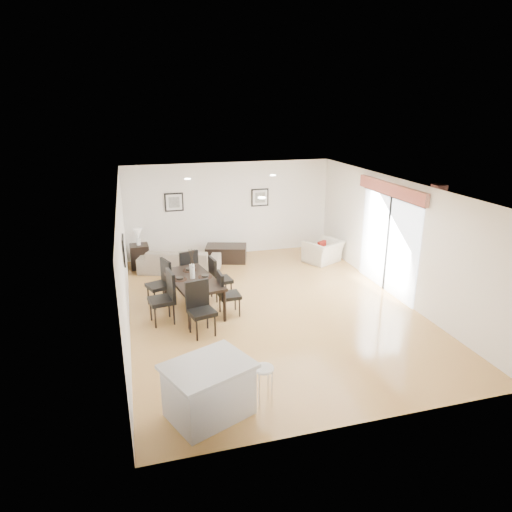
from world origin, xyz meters
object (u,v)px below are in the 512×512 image
object	(u,v)px
armchair	(323,251)
dining_table	(193,282)
dining_chair_wnear	(166,294)
side_table	(140,256)
kitchen_island	(209,390)
coffee_table	(226,253)
dining_chair_head	(200,305)
dining_chair_foot	(187,268)
dining_chair_wfar	(162,280)
sofa	(180,260)
bar_stool	(264,373)
dining_chair_enear	(225,291)
dining_chair_efar	(217,276)

from	to	relation	value
armchair	dining_table	bearing A→B (deg)	1.85
dining_chair_wnear	side_table	bearing A→B (deg)	177.11
armchair	kitchen_island	bearing A→B (deg)	26.71
dining_chair_wnear	coffee_table	distance (m)	3.95
dining_chair_head	dining_chair_foot	xyz separation A→B (m)	(0.05, 2.17, -0.02)
coffee_table	side_table	bearing A→B (deg)	-165.40
dining_chair_wfar	dining_chair_foot	distance (m)	0.89
sofa	bar_stool	xyz separation A→B (m)	(0.53, -6.07, 0.24)
armchair	coffee_table	distance (m)	2.74
coffee_table	kitchen_island	distance (m)	6.77
bar_stool	dining_chair_wfar	bearing A→B (deg)	105.72
dining_chair_enear	dining_chair_head	bearing A→B (deg)	132.65
dining_table	dining_chair_wfar	size ratio (longest dim) A/B	1.84
dining_chair_efar	side_table	world-z (taller)	dining_chair_efar
dining_chair_wfar	dining_chair_enear	bearing A→B (deg)	33.71
dining_chair_efar	bar_stool	world-z (taller)	dining_chair_efar
dining_chair_enear	dining_chair_foot	distance (m)	1.64
armchair	sofa	bearing A→B (deg)	-31.32
dining_chair_head	coffee_table	bearing A→B (deg)	58.06
dining_table	side_table	world-z (taller)	dining_table
sofa	dining_chair_wnear	distance (m)	2.99
coffee_table	kitchen_island	world-z (taller)	kitchen_island
dining_chair_enear	side_table	bearing A→B (deg)	22.64
sofa	armchair	distance (m)	4.00
side_table	bar_stool	world-z (taller)	side_table
coffee_table	bar_stool	distance (m)	6.63
dining_chair_head	dining_chair_wnear	bearing A→B (deg)	118.63
dining_table	bar_stool	size ratio (longest dim) A/B	2.96
dining_chair_enear	bar_stool	distance (m)	3.14
kitchen_island	dining_chair_foot	bearing A→B (deg)	63.22
dining_table	coffee_table	world-z (taller)	dining_table
armchair	dining_chair_enear	xyz separation A→B (m)	(-3.36, -2.60, 0.23)
dining_table	dining_chair_head	world-z (taller)	dining_chair_head
armchair	dining_chair_enear	bearing A→B (deg)	11.12
armchair	dining_chair_foot	distance (m)	4.10
dining_chair_efar	side_table	xyz separation A→B (m)	(-1.64, 2.65, -0.24)
dining_chair_head	side_table	world-z (taller)	dining_chair_head
coffee_table	bar_stool	xyz separation A→B (m)	(-0.84, -6.57, 0.33)
dining_table	dining_chair_enear	xyz separation A→B (m)	(0.62, -0.44, -0.12)
dining_chair_head	sofa	bearing A→B (deg)	76.60
dining_chair_wfar	kitchen_island	distance (m)	4.07
sofa	dining_chair_enear	bearing A→B (deg)	121.31
coffee_table	side_table	size ratio (longest dim) A/B	1.74
dining_chair_wnear	bar_stool	world-z (taller)	dining_chair_wnear
dining_chair_enear	dining_chair_wnear	bearing A→B (deg)	86.77
side_table	kitchen_island	distance (m)	6.70
dining_chair_wnear	side_table	distance (m)	3.53
dining_chair_wfar	dining_chair_enear	xyz separation A→B (m)	(1.24, -0.91, -0.03)
bar_stool	side_table	bearing A→B (deg)	103.04
dining_chair_wfar	bar_stool	size ratio (longest dim) A/B	1.60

